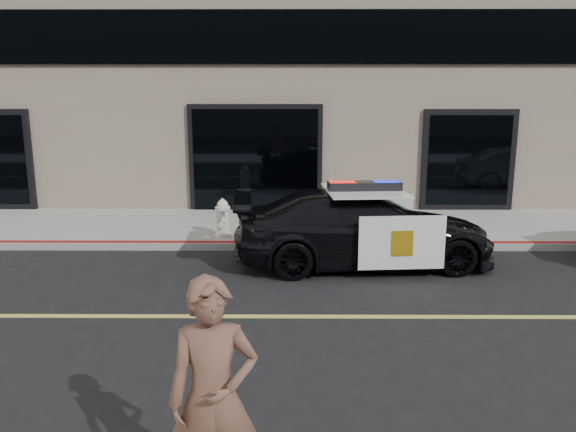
{
  "coord_description": "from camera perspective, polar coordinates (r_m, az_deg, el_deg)",
  "views": [
    {
      "loc": [
        -0.08,
        -7.54,
        3.13
      ],
      "look_at": [
        -0.13,
        2.2,
        1.0
      ],
      "focal_mm": 35.0,
      "sensor_mm": 36.0,
      "label": 1
    }
  ],
  "objects": [
    {
      "name": "fire_hydrant",
      "position": [
        11.93,
        -6.64,
        -0.32
      ],
      "size": [
        0.37,
        0.52,
        0.82
      ],
      "color": "silver",
      "rests_on": "sidewalk_n"
    },
    {
      "name": "pedestrian_a",
      "position": [
        4.19,
        -7.6,
        -17.81
      ],
      "size": [
        0.78,
        0.63,
        1.76
      ],
      "primitive_type": "imported",
      "rotation": [
        0.0,
        0.0,
        0.16
      ],
      "color": "brown",
      "rests_on": "sidewalk_s"
    },
    {
      "name": "sidewalk_n",
      "position": [
        13.15,
        0.66,
        -1.1
      ],
      "size": [
        60.0,
        3.5,
        0.15
      ],
      "primitive_type": "cube",
      "color": "gray",
      "rests_on": "ground"
    },
    {
      "name": "ground",
      "position": [
        8.17,
        0.86,
        -10.2
      ],
      "size": [
        120.0,
        120.0,
        0.0
      ],
      "primitive_type": "plane",
      "color": "black",
      "rests_on": "ground"
    },
    {
      "name": "police_car",
      "position": [
        10.47,
        7.66,
        -1.19
      ],
      "size": [
        2.65,
        5.07,
        1.57
      ],
      "color": "black",
      "rests_on": "ground"
    }
  ]
}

